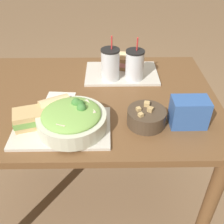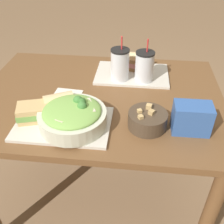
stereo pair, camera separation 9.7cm
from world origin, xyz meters
name	(u,v)px [view 1 (the left image)]	position (x,y,z in m)	size (l,w,h in m)	color
ground_plane	(98,192)	(0.00, 0.00, 0.00)	(12.00, 12.00, 0.00)	#846647
dining_table	(94,115)	(0.00, 0.00, 0.61)	(1.13, 0.82, 0.72)	brown
tray_near	(62,127)	(-0.11, -0.23, 0.72)	(0.37, 0.25, 0.01)	beige
tray_far	(122,73)	(0.14, 0.20, 0.72)	(0.37, 0.25, 0.01)	beige
salad_bowl	(72,119)	(-0.07, -0.24, 0.77)	(0.26, 0.26, 0.10)	beige
soup_bowl	(146,117)	(0.22, -0.21, 0.75)	(0.15, 0.15, 0.08)	#473828
sandwich_near	(32,118)	(-0.22, -0.22, 0.76)	(0.16, 0.13, 0.06)	tan
baguette_near	(56,106)	(-0.14, -0.15, 0.77)	(0.14, 0.12, 0.08)	#DBBC84
sandwich_far	(119,62)	(0.13, 0.26, 0.76)	(0.16, 0.12, 0.06)	olive
baguette_far	(126,59)	(0.17, 0.28, 0.77)	(0.11, 0.09, 0.08)	#DBBC84
drink_cup_dark	(110,65)	(0.08, 0.14, 0.80)	(0.09, 0.09, 0.22)	silver
drink_cup_red	(135,66)	(0.20, 0.14, 0.80)	(0.09, 0.09, 0.21)	silver
chip_bag	(189,112)	(0.38, -0.21, 0.77)	(0.14, 0.09, 0.12)	#335BA3
napkin_folded	(60,97)	(-0.15, -0.01, 0.72)	(0.13, 0.10, 0.00)	silver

